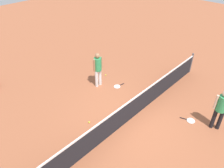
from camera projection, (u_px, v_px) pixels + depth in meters
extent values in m
plane|color=#9E5638|center=(128.00, 120.00, 8.54)|extent=(40.00, 40.00, 0.00)
cylinder|color=#4C4C51|center=(191.00, 63.00, 11.24)|extent=(0.09, 0.09, 1.07)
cube|color=black|center=(129.00, 112.00, 8.28)|extent=(10.00, 0.02, 0.91)
cube|color=white|center=(130.00, 102.00, 8.01)|extent=(10.00, 0.04, 0.06)
cylinder|color=white|center=(100.00, 77.00, 10.35)|extent=(0.14, 0.14, 0.85)
cylinder|color=white|center=(97.00, 79.00, 10.21)|extent=(0.14, 0.14, 0.85)
cylinder|color=#339959|center=(98.00, 64.00, 9.86)|extent=(0.34, 0.34, 0.62)
cylinder|color=#9E704C|center=(101.00, 62.00, 9.98)|extent=(0.09, 0.09, 0.58)
cylinder|color=#9E704C|center=(94.00, 65.00, 9.72)|extent=(0.09, 0.09, 0.58)
sphere|color=#9E704C|center=(97.00, 56.00, 9.62)|extent=(0.23, 0.23, 0.23)
cylinder|color=black|center=(214.00, 119.00, 8.01)|extent=(0.19, 0.19, 0.85)
cylinder|color=black|center=(220.00, 120.00, 7.96)|extent=(0.19, 0.19, 0.85)
cylinder|color=#339959|center=(223.00, 104.00, 7.57)|extent=(0.46, 0.46, 0.62)
cylinder|color=beige|center=(216.00, 102.00, 7.61)|extent=(0.12, 0.12, 0.58)
torus|color=white|center=(117.00, 86.00, 10.42)|extent=(0.36, 0.36, 0.02)
cylinder|color=silver|center=(117.00, 86.00, 10.42)|extent=(0.31, 0.31, 0.00)
cylinder|color=black|center=(122.00, 84.00, 10.56)|extent=(0.28, 0.08, 0.03)
torus|color=white|center=(191.00, 121.00, 8.51)|extent=(0.40, 0.40, 0.02)
cylinder|color=silver|center=(191.00, 121.00, 8.51)|extent=(0.34, 0.34, 0.00)
cylinder|color=black|center=(183.00, 118.00, 8.61)|extent=(0.12, 0.28, 0.03)
sphere|color=#C6E033|center=(106.00, 75.00, 11.22)|extent=(0.07, 0.07, 0.07)
sphere|color=#C6E033|center=(89.00, 122.00, 8.42)|extent=(0.07, 0.07, 0.07)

